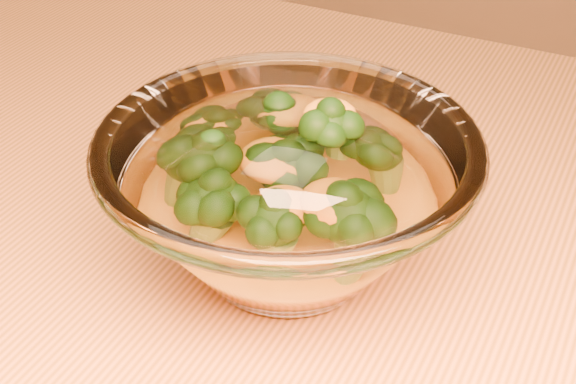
{
  "coord_description": "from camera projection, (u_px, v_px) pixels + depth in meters",
  "views": [
    {
      "loc": [
        0.12,
        -0.35,
        1.09
      ],
      "look_at": [
        -0.06,
        0.0,
        0.81
      ],
      "focal_mm": 50.0,
      "sensor_mm": 36.0,
      "label": 1
    }
  ],
  "objects": [
    {
      "name": "cheese_sauce",
      "position": [
        288.0,
        227.0,
        0.5
      ],
      "size": [
        0.13,
        0.13,
        0.04
      ],
      "primitive_type": "ellipsoid",
      "color": "orange",
      "rests_on": "glass_bowl"
    },
    {
      "name": "broccoli_heap",
      "position": [
        279.0,
        172.0,
        0.49
      ],
      "size": [
        0.16,
        0.14,
        0.08
      ],
      "color": "black",
      "rests_on": "cheese_sauce"
    },
    {
      "name": "glass_bowl",
      "position": [
        288.0,
        199.0,
        0.49
      ],
      "size": [
        0.23,
        0.23,
        0.1
      ],
      "color": "white",
      "rests_on": "table"
    }
  ]
}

